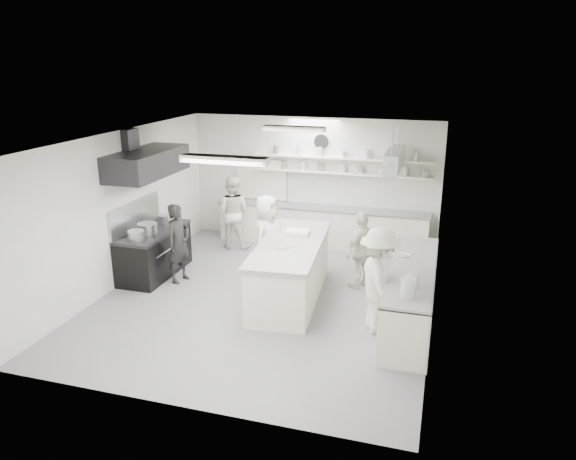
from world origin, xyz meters
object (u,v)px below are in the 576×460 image
(back_counter, at_px, (321,226))
(cook_stove, at_px, (179,243))
(right_counter, at_px, (411,295))
(prep_island, at_px, (290,271))
(cook_back, at_px, (232,212))
(stove, at_px, (154,254))

(back_counter, relative_size, cook_stove, 3.12)
(right_counter, relative_size, prep_island, 1.17)
(back_counter, distance_m, cook_back, 2.15)
(stove, relative_size, back_counter, 0.36)
(stove, xyz_separation_m, prep_island, (3.01, -0.27, 0.07))
(prep_island, distance_m, cook_back, 3.12)
(back_counter, bearing_deg, cook_stove, -126.91)
(stove, height_order, right_counter, right_counter)
(cook_stove, relative_size, cook_back, 0.93)
(cook_stove, bearing_deg, cook_back, 7.59)
(back_counter, bearing_deg, right_counter, -55.35)
(cook_stove, distance_m, cook_back, 2.21)
(back_counter, xyz_separation_m, cook_back, (-1.97, -0.77, 0.40))
(back_counter, xyz_separation_m, cook_stove, (-2.23, -2.97, 0.34))
(stove, height_order, back_counter, back_counter)
(stove, xyz_separation_m, right_counter, (5.25, -0.60, 0.02))
(prep_island, height_order, cook_back, cook_back)
(stove, distance_m, prep_island, 3.03)
(stove, relative_size, cook_stove, 1.12)
(right_counter, height_order, cook_stove, cook_stove)
(back_counter, height_order, prep_island, prep_island)
(cook_back, bearing_deg, stove, 60.70)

